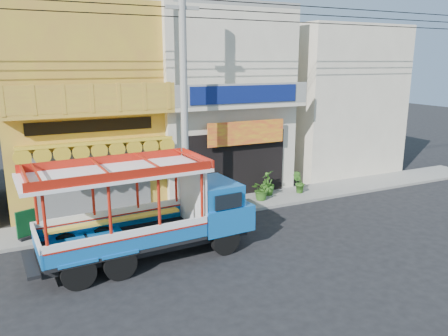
% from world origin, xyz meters
% --- Properties ---
extents(ground, '(90.00, 90.00, 0.00)m').
position_xyz_m(ground, '(0.00, 0.00, 0.00)').
color(ground, black).
rests_on(ground, ground).
extents(sidewalk, '(30.00, 2.00, 0.12)m').
position_xyz_m(sidewalk, '(0.00, 4.00, 0.06)').
color(sidewalk, slate).
rests_on(sidewalk, ground).
extents(shophouse_left, '(6.00, 7.50, 8.24)m').
position_xyz_m(shophouse_left, '(-4.00, 7.96, 4.11)').
color(shophouse_left, gold).
rests_on(shophouse_left, ground).
extents(shophouse_right, '(6.00, 6.75, 8.24)m').
position_xyz_m(shophouse_right, '(2.00, 7.96, 4.11)').
color(shophouse_right, beige).
rests_on(shophouse_right, ground).
extents(party_pilaster, '(0.35, 0.30, 8.00)m').
position_xyz_m(party_pilaster, '(-1.00, 4.85, 4.00)').
color(party_pilaster, beige).
rests_on(party_pilaster, ground).
extents(filler_building_right, '(6.00, 6.00, 7.60)m').
position_xyz_m(filler_building_right, '(9.00, 8.00, 3.80)').
color(filler_building_right, beige).
rests_on(filler_building_right, ground).
extents(utility_pole, '(28.00, 0.26, 9.00)m').
position_xyz_m(utility_pole, '(-0.85, 3.30, 5.03)').
color(utility_pole, gray).
rests_on(utility_pole, ground).
extents(songthaew_truck, '(6.73, 2.56, 3.08)m').
position_xyz_m(songthaew_truck, '(-2.79, 0.71, 1.49)').
color(songthaew_truck, black).
rests_on(songthaew_truck, ground).
extents(green_sign, '(0.62, 0.48, 0.98)m').
position_xyz_m(green_sign, '(-6.50, 3.62, 0.53)').
color(green_sign, black).
rests_on(green_sign, sidewalk).
extents(potted_plant_a, '(1.10, 1.11, 0.93)m').
position_xyz_m(potted_plant_a, '(2.60, 3.93, 0.59)').
color(potted_plant_a, '#2E5D1A').
rests_on(potted_plant_a, sidewalk).
extents(potted_plant_b, '(0.66, 0.62, 0.95)m').
position_xyz_m(potted_plant_b, '(4.63, 4.07, 0.60)').
color(potted_plant_b, '#2E5D1A').
rests_on(potted_plant_b, sidewalk).
extents(potted_plant_c, '(0.87, 0.87, 1.10)m').
position_xyz_m(potted_plant_c, '(3.23, 4.42, 0.67)').
color(potted_plant_c, '#2E5D1A').
rests_on(potted_plant_c, sidewalk).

